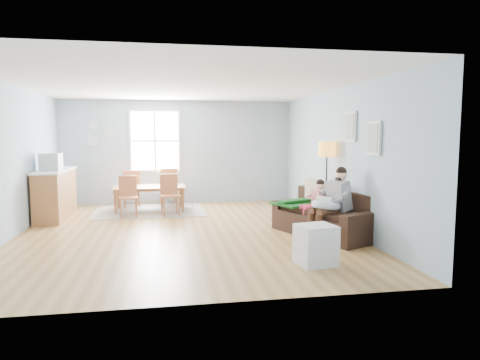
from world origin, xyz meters
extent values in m
cube|color=olive|center=(0.00, 0.00, -0.04)|extent=(8.40, 9.40, 0.08)
cube|color=white|center=(0.00, 0.00, 3.00)|extent=(8.40, 9.40, 0.60)
cube|color=#92ADBF|center=(0.00, 4.66, 1.35)|extent=(8.40, 0.08, 3.90)
cube|color=#92ADBF|center=(0.00, -4.66, 1.35)|extent=(8.40, 0.08, 3.90)
cube|color=#92ADBF|center=(4.16, 0.00, 1.35)|extent=(0.08, 9.40, 3.90)
cube|color=silver|center=(-0.60, 3.47, 1.65)|extent=(1.32, 0.06, 1.62)
cube|color=white|center=(-0.60, 3.44, 1.65)|extent=(1.20, 0.02, 1.50)
cube|color=silver|center=(-0.60, 3.43, 1.65)|extent=(1.20, 0.03, 0.04)
cube|color=silver|center=(-0.60, 3.43, 1.65)|extent=(0.04, 0.03, 1.50)
cube|color=silver|center=(2.97, -1.50, 1.75)|extent=(0.04, 0.44, 0.54)
cube|color=slate|center=(2.94, -1.50, 1.75)|extent=(0.01, 0.36, 0.46)
cube|color=silver|center=(2.97, -0.60, 1.95)|extent=(0.04, 0.44, 0.54)
cube|color=slate|center=(2.94, -0.60, 1.95)|extent=(0.01, 0.36, 0.46)
cylinder|color=#8EA5AB|center=(-2.10, 3.47, 2.05)|extent=(0.24, 0.02, 0.24)
cylinder|color=#8EA5AB|center=(-1.75, 3.47, 1.85)|extent=(0.26, 0.02, 0.26)
cylinder|color=#8EA5AB|center=(-2.15, 3.47, 1.65)|extent=(0.28, 0.02, 0.28)
cube|color=black|center=(2.45, -0.71, 0.20)|extent=(1.53, 2.12, 0.39)
cube|color=black|center=(2.75, -0.58, 0.59)|extent=(0.93, 1.87, 0.40)
cube|color=black|center=(2.79, -1.52, 0.46)|extent=(0.84, 0.50, 0.15)
cube|color=black|center=(2.11, 0.10, 0.46)|extent=(0.84, 0.50, 0.15)
cube|color=#13541C|center=(2.18, -0.12, 0.50)|extent=(1.10, 1.01, 0.04)
cube|color=tan|center=(2.49, -0.14, 0.72)|extent=(0.27, 0.49, 0.47)
cube|color=gray|center=(2.63, -0.94, 0.76)|extent=(0.45, 0.49, 0.54)
sphere|color=#EDBC91|center=(2.68, -0.92, 1.12)|extent=(0.20, 0.20, 0.20)
sphere|color=black|center=(2.68, -0.92, 1.16)|extent=(0.19, 0.19, 0.19)
cylinder|color=#362113|center=(2.37, -1.15, 0.50)|extent=(0.44, 0.29, 0.15)
cylinder|color=#362113|center=(2.29, -0.97, 0.50)|extent=(0.44, 0.29, 0.15)
cylinder|color=#362113|center=(2.18, -1.23, 0.24)|extent=(0.12, 0.12, 0.48)
cylinder|color=#362113|center=(2.11, -1.04, 0.24)|extent=(0.12, 0.12, 0.48)
cube|color=black|center=(2.12, -1.25, 0.04)|extent=(0.24, 0.17, 0.08)
cube|color=black|center=(2.04, -1.07, 0.04)|extent=(0.24, 0.17, 0.08)
torus|color=#ABC1D6|center=(2.36, -1.05, 0.61)|extent=(0.69, 0.68, 0.20)
cylinder|color=silver|center=(2.36, -1.05, 0.69)|extent=(0.25, 0.31, 0.12)
sphere|color=#EDBC91|center=(2.29, -0.90, 0.71)|extent=(0.10, 0.10, 0.10)
cube|color=silver|center=(2.43, -0.53, 0.65)|extent=(0.28, 0.30, 0.35)
sphere|color=#EDBC91|center=(2.45, -0.52, 0.89)|extent=(0.16, 0.16, 0.16)
sphere|color=black|center=(2.45, -0.52, 0.92)|extent=(0.16, 0.16, 0.16)
cylinder|color=#ED3962|center=(2.23, -0.66, 0.50)|extent=(0.30, 0.17, 0.09)
cylinder|color=#ED3962|center=(2.19, -0.53, 0.50)|extent=(0.30, 0.17, 0.09)
cylinder|color=#ED3962|center=(2.10, -0.70, 0.34)|extent=(0.07, 0.07, 0.29)
cylinder|color=#ED3962|center=(2.06, -0.58, 0.34)|extent=(0.07, 0.07, 0.29)
cylinder|color=black|center=(2.80, 0.08, 0.02)|extent=(0.29, 0.29, 0.03)
cylinder|color=black|center=(2.80, 0.08, 0.74)|extent=(0.03, 0.03, 1.47)
cylinder|color=orange|center=(2.80, 0.08, 1.53)|extent=(0.34, 0.34, 0.29)
cube|color=white|center=(1.72, -2.35, 0.28)|extent=(0.57, 0.53, 0.56)
cube|color=black|center=(1.50, -2.39, 0.28)|extent=(0.10, 0.38, 0.45)
cube|color=#A39E95|center=(-0.72, 2.35, 0.01)|extent=(2.58, 1.99, 0.01)
imported|color=brown|center=(-0.72, 2.35, 0.30)|extent=(1.70, 0.98, 0.59)
cube|color=#9C5F36|center=(-1.15, 1.63, 0.44)|extent=(0.45, 0.45, 0.04)
cube|color=#9C5F36|center=(-1.17, 1.81, 0.68)|extent=(0.39, 0.08, 0.45)
cylinder|color=#9C5F36|center=(-1.30, 1.45, 0.22)|extent=(0.04, 0.04, 0.44)
cylinder|color=#9C5F36|center=(-0.97, 1.48, 0.22)|extent=(0.04, 0.04, 0.44)
cylinder|color=#9C5F36|center=(-1.34, 1.78, 0.22)|extent=(0.04, 0.04, 0.44)
cylinder|color=#9C5F36|center=(-1.01, 1.81, 0.22)|extent=(0.04, 0.04, 0.44)
cube|color=#9C5F36|center=(-0.24, 1.65, 0.45)|extent=(0.48, 0.48, 0.04)
cube|color=#9C5F36|center=(-0.27, 1.84, 0.70)|extent=(0.40, 0.10, 0.46)
cylinder|color=#9C5F36|center=(-0.38, 1.46, 0.22)|extent=(0.04, 0.04, 0.45)
cylinder|color=#9C5F36|center=(-0.05, 1.51, 0.22)|extent=(0.04, 0.04, 0.45)
cylinder|color=#9C5F36|center=(-0.44, 1.80, 0.22)|extent=(0.04, 0.04, 0.45)
cylinder|color=#9C5F36|center=(-0.10, 1.85, 0.22)|extent=(0.04, 0.04, 0.45)
cube|color=#9C5F36|center=(-1.19, 3.05, 0.45)|extent=(0.47, 0.47, 0.04)
cube|color=#9C5F36|center=(-1.17, 2.86, 0.70)|extent=(0.40, 0.09, 0.46)
cylinder|color=#9C5F36|center=(-1.04, 3.24, 0.23)|extent=(0.04, 0.04, 0.45)
cylinder|color=#9C5F36|center=(-1.38, 3.20, 0.23)|extent=(0.04, 0.04, 0.45)
cylinder|color=#9C5F36|center=(-1.00, 2.90, 0.23)|extent=(0.04, 0.04, 0.45)
cylinder|color=#9C5F36|center=(-1.34, 2.86, 0.23)|extent=(0.04, 0.04, 0.45)
cube|color=#9C5F36|center=(-0.28, 3.07, 0.47)|extent=(0.48, 0.48, 0.04)
cube|color=#9C5F36|center=(-0.26, 2.87, 0.73)|extent=(0.42, 0.09, 0.48)
cylinder|color=#9C5F36|center=(-0.12, 3.27, 0.23)|extent=(0.04, 0.04, 0.47)
cylinder|color=#9C5F36|center=(-0.48, 3.23, 0.23)|extent=(0.04, 0.04, 0.47)
cylinder|color=#9C5F36|center=(-0.08, 2.91, 0.23)|extent=(0.04, 0.04, 0.47)
cylinder|color=#9C5F36|center=(-0.44, 2.88, 0.23)|extent=(0.04, 0.04, 0.47)
cube|color=brown|center=(-2.70, 1.84, 0.51)|extent=(0.54, 1.86, 1.03)
cube|color=white|center=(-2.70, 1.84, 1.04)|extent=(0.58, 1.90, 0.04)
cube|color=#A5A5A9|center=(-2.68, 1.48, 1.24)|extent=(0.40, 0.38, 0.37)
cube|color=black|center=(-2.86, 1.48, 1.24)|extent=(0.03, 0.30, 0.26)
cylinder|color=#A5A5A9|center=(-0.13, 3.10, 0.78)|extent=(0.15, 0.44, 0.04)
ellipsoid|color=silver|center=(-0.13, 3.10, 0.34)|extent=(0.32, 0.32, 0.19)
cylinder|color=#A5A5A9|center=(-0.13, 3.10, 0.56)|extent=(0.01, 0.01, 0.35)
cylinder|color=#A5A5A9|center=(-0.31, 2.80, 0.40)|extent=(0.21, 0.35, 0.78)
cylinder|color=#A5A5A9|center=(0.17, 2.92, 0.40)|extent=(0.34, 0.22, 0.78)
cylinder|color=#A5A5A9|center=(-0.43, 3.28, 0.40)|extent=(0.34, 0.22, 0.78)
cylinder|color=#A5A5A9|center=(0.05, 3.40, 0.40)|extent=(0.21, 0.35, 0.78)
camera|label=1|loc=(-0.30, -7.91, 1.80)|focal=32.00mm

